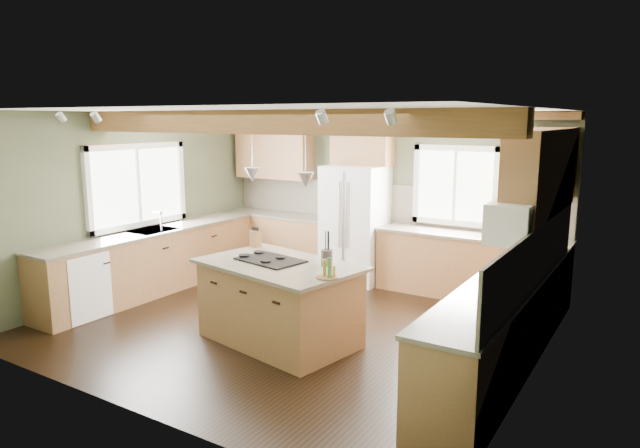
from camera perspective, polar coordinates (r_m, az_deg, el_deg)
The scene contains 37 objects.
floor at distance 7.17m, azimuth -2.64°, elevation -9.97°, with size 5.60×5.60×0.00m, color black.
ceiling at distance 6.72m, azimuth -2.83°, elevation 11.28°, with size 5.60×5.60×0.00m, color silver.
wall_back at distance 8.97m, azimuth 6.40°, elevation 2.71°, with size 5.60×5.60×0.00m, color #464E37.
wall_left at distance 8.71m, azimuth -18.07°, elevation 2.02°, with size 5.00×5.00×0.00m, color #464E37.
wall_right at distance 5.75m, azimuth 20.92°, elevation -2.34°, with size 5.00×5.00×0.00m, color #464E37.
ceiling_beam at distance 6.29m, azimuth -5.61°, elevation 10.11°, with size 5.55×0.26×0.26m, color #543618.
soffit_trim at distance 8.80m, azimuth 6.28°, elevation 10.66°, with size 5.55×0.20×0.10m, color #543618.
backsplash_back at distance 8.97m, azimuth 6.34°, elevation 2.13°, with size 5.58×0.03×0.58m, color brown.
backsplash_right at distance 5.82m, azimuth 20.82°, elevation -3.09°, with size 0.03×3.70×0.58m, color brown.
base_cab_back_left at distance 9.77m, azimuth -3.99°, elevation -1.73°, with size 2.02×0.60×0.88m, color brown.
counter_back_left at distance 9.68m, azimuth -4.02°, elevation 0.93°, with size 2.06×0.64×0.04m, color #453E33.
base_cab_back_right at distance 8.33m, azimuth 14.67°, elevation -4.21°, with size 2.62×0.60×0.88m, color brown.
counter_back_right at distance 8.23m, azimuth 14.82°, elevation -1.11°, with size 2.66×0.64×0.04m, color #453E33.
base_cab_left at distance 8.68m, azimuth -16.22°, elevation -3.69°, with size 0.60×3.70×0.88m, color brown.
counter_left at distance 8.58m, azimuth -16.37°, elevation -0.71°, with size 0.64×3.74×0.04m, color #453E33.
base_cab_right at distance 6.09m, azimuth 17.68°, elevation -9.86°, with size 0.60×3.70×0.88m, color brown.
counter_right at distance 5.95m, azimuth 17.92°, elevation -5.70°, with size 0.64×3.74×0.04m, color #453E33.
upper_cab_back_left at distance 9.79m, azimuth -4.62°, elevation 7.21°, with size 1.40×0.35×0.90m, color brown.
upper_cab_over_fridge at distance 8.87m, azimuth 4.25°, elevation 8.18°, with size 0.96×0.35×0.70m, color brown.
upper_cab_right at distance 6.56m, azimuth 21.35°, elevation 4.91°, with size 0.35×2.20×0.90m, color brown.
upper_cab_back_corner at distance 8.01m, azimuth 21.00°, elevation 5.83°, with size 0.90×0.35×0.90m, color brown.
window_left at distance 8.70m, azimuth -17.83°, elevation 3.69°, with size 0.04×1.60×1.05m, color white.
window_back at distance 8.49m, azimuth 13.40°, elevation 3.75°, with size 1.10×0.04×1.00m, color white.
sink at distance 8.58m, azimuth -16.37°, elevation -0.68°, with size 0.50×0.65×0.03m, color #262628.
faucet at distance 8.43m, azimuth -15.61°, elevation 0.16°, with size 0.02×0.02×0.28m, color #B2B2B7.
dishwasher at distance 7.91m, azimuth -23.20°, elevation -5.60°, with size 0.60×0.60×0.84m, color white.
oven at distance 4.94m, azimuth 13.63°, elevation -14.71°, with size 0.60×0.72×0.84m, color white.
microwave at distance 5.69m, azimuth 18.82°, elevation 0.25°, with size 0.40×0.70×0.38m, color white.
pendant_left at distance 6.53m, azimuth -6.77°, elevation 4.92°, with size 0.18×0.18×0.16m, color #B2B2B7.
pendant_right at distance 5.92m, azimuth -1.46°, elevation 4.41°, with size 0.18×0.18×0.16m, color #B2B2B7.
refrigerator at distance 8.83m, azimuth 3.52°, elevation 0.01°, with size 0.90×0.74×1.80m, color white.
island at distance 6.52m, azimuth -4.07°, elevation -8.00°, with size 1.68×1.03×0.88m, color olive.
island_top at distance 6.39m, azimuth -4.13°, elevation -4.08°, with size 1.80×1.14×0.04m, color #453E33.
cooktop at distance 6.49m, azimuth -4.98°, elevation -3.61°, with size 0.73×0.49×0.02m, color black.
knife_block at distance 7.17m, azimuth -6.47°, elevation -1.49°, with size 0.13×0.09×0.21m, color #57311A.
utensil_crock at distance 6.25m, azimuth 0.68°, elevation -3.38°, with size 0.13×0.13×0.17m, color #3B322F.
bottle_tray at distance 5.76m, azimuth 0.70°, elevation -4.43°, with size 0.22×0.22×0.21m, color brown, non-canonical shape.
Camera 1 is at (3.83, -5.52, 2.51)m, focal length 32.00 mm.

